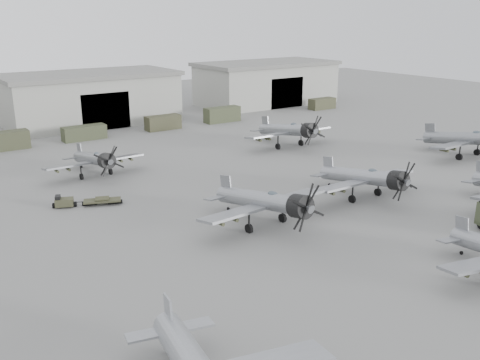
{
  "coord_description": "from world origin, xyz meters",
  "views": [
    {
      "loc": [
        -31.13,
        -28.1,
        18.0
      ],
      "look_at": [
        -2.61,
        13.08,
        2.5
      ],
      "focal_mm": 40.0,
      "sensor_mm": 36.0,
      "label": 1
    }
  ],
  "objects_px": {
    "aircraft_far_0": "(95,159)",
    "aircraft_far_1": "(291,130)",
    "aircraft_mid_2": "(368,178)",
    "aircraft_mid_3": "(471,139)",
    "tug_trailer": "(79,202)",
    "aircraft_mid_1": "(268,202)"
  },
  "relations": [
    {
      "from": "aircraft_mid_3",
      "to": "tug_trailer",
      "type": "xyz_separation_m",
      "value": [
        -48.5,
        10.87,
        -2.06
      ]
    },
    {
      "from": "aircraft_far_0",
      "to": "aircraft_far_1",
      "type": "relative_size",
      "value": 0.85
    },
    {
      "from": "aircraft_mid_2",
      "to": "tug_trailer",
      "type": "relative_size",
      "value": 2.01
    },
    {
      "from": "aircraft_mid_3",
      "to": "aircraft_far_1",
      "type": "xyz_separation_m",
      "value": [
        -15.79,
        17.78,
        -0.04
      ]
    },
    {
      "from": "aircraft_mid_2",
      "to": "tug_trailer",
      "type": "xyz_separation_m",
      "value": [
        -24.79,
        14.66,
        -1.82
      ]
    },
    {
      "from": "aircraft_far_0",
      "to": "aircraft_far_1",
      "type": "distance_m",
      "value": 27.8
    },
    {
      "from": "aircraft_mid_3",
      "to": "tug_trailer",
      "type": "height_order",
      "value": "aircraft_mid_3"
    },
    {
      "from": "aircraft_far_1",
      "to": "aircraft_mid_1",
      "type": "bearing_deg",
      "value": -131.77
    },
    {
      "from": "aircraft_mid_2",
      "to": "aircraft_far_1",
      "type": "height_order",
      "value": "aircraft_far_1"
    },
    {
      "from": "aircraft_far_0",
      "to": "aircraft_far_1",
      "type": "height_order",
      "value": "aircraft_far_1"
    },
    {
      "from": "aircraft_mid_3",
      "to": "tug_trailer",
      "type": "relative_size",
      "value": 2.23
    },
    {
      "from": "aircraft_mid_2",
      "to": "aircraft_mid_3",
      "type": "distance_m",
      "value": 24.01
    },
    {
      "from": "aircraft_far_0",
      "to": "aircraft_mid_1",
      "type": "bearing_deg",
      "value": -74.74
    },
    {
      "from": "aircraft_mid_3",
      "to": "aircraft_far_1",
      "type": "height_order",
      "value": "aircraft_mid_3"
    },
    {
      "from": "aircraft_far_0",
      "to": "tug_trailer",
      "type": "distance_m",
      "value": 10.03
    },
    {
      "from": "aircraft_mid_2",
      "to": "aircraft_mid_3",
      "type": "relative_size",
      "value": 0.9
    },
    {
      "from": "aircraft_mid_1",
      "to": "aircraft_far_1",
      "type": "height_order",
      "value": "aircraft_far_1"
    },
    {
      "from": "aircraft_mid_2",
      "to": "aircraft_mid_3",
      "type": "height_order",
      "value": "aircraft_mid_3"
    },
    {
      "from": "aircraft_mid_2",
      "to": "aircraft_far_0",
      "type": "xyz_separation_m",
      "value": [
        -19.83,
        23.22,
        -0.18
      ]
    },
    {
      "from": "aircraft_mid_1",
      "to": "aircraft_mid_3",
      "type": "distance_m",
      "value": 36.87
    },
    {
      "from": "aircraft_mid_3",
      "to": "aircraft_far_1",
      "type": "distance_m",
      "value": 23.78
    },
    {
      "from": "aircraft_far_0",
      "to": "tug_trailer",
      "type": "xyz_separation_m",
      "value": [
        -4.96,
        -8.56,
        -1.64
      ]
    }
  ]
}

